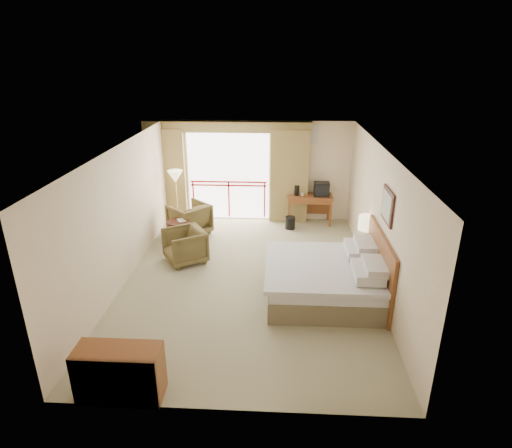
# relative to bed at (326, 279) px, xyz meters

# --- Properties ---
(floor) EXTENTS (7.00, 7.00, 0.00)m
(floor) POSITION_rel_bed_xyz_m (-1.50, 0.60, -0.38)
(floor) COLOR gray
(floor) RESTS_ON ground
(ceiling) EXTENTS (7.00, 7.00, 0.00)m
(ceiling) POSITION_rel_bed_xyz_m (-1.50, 0.60, 2.32)
(ceiling) COLOR white
(ceiling) RESTS_ON wall_back
(wall_back) EXTENTS (5.00, 0.00, 5.00)m
(wall_back) POSITION_rel_bed_xyz_m (-1.50, 4.10, 0.97)
(wall_back) COLOR beige
(wall_back) RESTS_ON ground
(wall_front) EXTENTS (5.00, 0.00, 5.00)m
(wall_front) POSITION_rel_bed_xyz_m (-1.50, -2.90, 0.97)
(wall_front) COLOR beige
(wall_front) RESTS_ON ground
(wall_left) EXTENTS (0.00, 7.00, 7.00)m
(wall_left) POSITION_rel_bed_xyz_m (-4.00, 0.60, 0.97)
(wall_left) COLOR beige
(wall_left) RESTS_ON ground
(wall_right) EXTENTS (0.00, 7.00, 7.00)m
(wall_right) POSITION_rel_bed_xyz_m (1.00, 0.60, 0.97)
(wall_right) COLOR beige
(wall_right) RESTS_ON ground
(balcony_door) EXTENTS (2.40, 0.00, 2.40)m
(balcony_door) POSITION_rel_bed_xyz_m (-2.30, 4.08, 0.82)
(balcony_door) COLOR white
(balcony_door) RESTS_ON wall_back
(balcony_railing) EXTENTS (2.09, 0.03, 1.02)m
(balcony_railing) POSITION_rel_bed_xyz_m (-2.30, 4.06, 0.44)
(balcony_railing) COLOR #AD0E0F
(balcony_railing) RESTS_ON wall_back
(curtain_left) EXTENTS (1.00, 0.26, 2.50)m
(curtain_left) POSITION_rel_bed_xyz_m (-3.95, 3.95, 0.87)
(curtain_left) COLOR olive
(curtain_left) RESTS_ON wall_back
(curtain_right) EXTENTS (1.00, 0.26, 2.50)m
(curtain_right) POSITION_rel_bed_xyz_m (-0.65, 3.95, 0.87)
(curtain_right) COLOR olive
(curtain_right) RESTS_ON wall_back
(valance) EXTENTS (4.40, 0.22, 0.28)m
(valance) POSITION_rel_bed_xyz_m (-2.30, 3.98, 2.17)
(valance) COLOR olive
(valance) RESTS_ON wall_back
(hvac_vent) EXTENTS (0.50, 0.04, 0.50)m
(hvac_vent) POSITION_rel_bed_xyz_m (-0.20, 4.07, 1.97)
(hvac_vent) COLOR silver
(hvac_vent) RESTS_ON wall_back
(bed) EXTENTS (2.13, 2.06, 0.97)m
(bed) POSITION_rel_bed_xyz_m (0.00, 0.00, 0.00)
(bed) COLOR brown
(bed) RESTS_ON floor
(headboard) EXTENTS (0.06, 2.10, 1.30)m
(headboard) POSITION_rel_bed_xyz_m (0.96, 0.00, 0.27)
(headboard) COLOR brown
(headboard) RESTS_ON wall_right
(framed_art) EXTENTS (0.04, 0.72, 0.60)m
(framed_art) POSITION_rel_bed_xyz_m (0.97, 0.00, 1.47)
(framed_art) COLOR black
(framed_art) RESTS_ON wall_right
(nightstand) EXTENTS (0.40, 0.47, 0.54)m
(nightstand) POSITION_rel_bed_xyz_m (0.93, 1.17, -0.11)
(nightstand) COLOR brown
(nightstand) RESTS_ON floor
(table_lamp) EXTENTS (0.36, 0.36, 0.63)m
(table_lamp) POSITION_rel_bed_xyz_m (0.93, 1.22, 0.66)
(table_lamp) COLOR tan
(table_lamp) RESTS_ON nightstand
(phone) EXTENTS (0.19, 0.15, 0.09)m
(phone) POSITION_rel_bed_xyz_m (0.88, 1.02, 0.21)
(phone) COLOR black
(phone) RESTS_ON nightstand
(desk) EXTENTS (1.20, 0.58, 0.79)m
(desk) POSITION_rel_bed_xyz_m (-0.09, 3.86, 0.23)
(desk) COLOR brown
(desk) RESTS_ON floor
(tv) EXTENTS (0.40, 0.32, 0.37)m
(tv) POSITION_rel_bed_xyz_m (0.21, 3.80, 0.59)
(tv) COLOR black
(tv) RESTS_ON desk
(coffee_maker) EXTENTS (0.14, 0.14, 0.27)m
(coffee_maker) POSITION_rel_bed_xyz_m (-0.44, 3.81, 0.54)
(coffee_maker) COLOR black
(coffee_maker) RESTS_ON desk
(cup) EXTENTS (0.07, 0.07, 0.09)m
(cup) POSITION_rel_bed_xyz_m (-0.29, 3.76, 0.45)
(cup) COLOR white
(cup) RESTS_ON desk
(wastebasket) EXTENTS (0.27, 0.27, 0.33)m
(wastebasket) POSITION_rel_bed_xyz_m (-0.60, 3.35, -0.21)
(wastebasket) COLOR black
(wastebasket) RESTS_ON floor
(armchair_far) EXTENTS (1.25, 1.25, 0.81)m
(armchair_far) POSITION_rel_bed_xyz_m (-3.17, 2.86, -0.38)
(armchair_far) COLOR #4E4121
(armchair_far) RESTS_ON floor
(armchair_near) EXTENTS (1.13, 1.13, 0.76)m
(armchair_near) POSITION_rel_bed_xyz_m (-2.96, 1.31, -0.38)
(armchair_near) COLOR #4E4121
(armchair_near) RESTS_ON floor
(side_table) EXTENTS (0.54, 0.54, 0.59)m
(side_table) POSITION_rel_bed_xyz_m (-3.32, 2.23, 0.03)
(side_table) COLOR black
(side_table) RESTS_ON floor
(book) EXTENTS (0.27, 0.30, 0.02)m
(book) POSITION_rel_bed_xyz_m (-3.32, 2.23, 0.22)
(book) COLOR white
(book) RESTS_ON side_table
(floor_lamp) EXTENTS (0.39, 0.39, 1.53)m
(floor_lamp) POSITION_rel_bed_xyz_m (-3.59, 3.37, 0.94)
(floor_lamp) COLOR tan
(floor_lamp) RESTS_ON floor
(dresser) EXTENTS (1.13, 0.48, 0.75)m
(dresser) POSITION_rel_bed_xyz_m (-2.99, -2.72, 0.00)
(dresser) COLOR brown
(dresser) RESTS_ON floor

